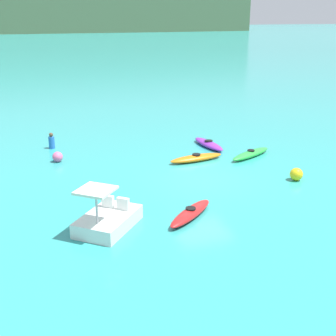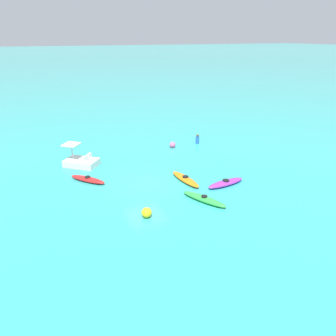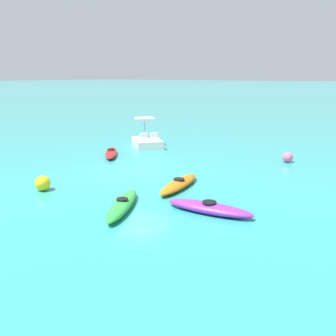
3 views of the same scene
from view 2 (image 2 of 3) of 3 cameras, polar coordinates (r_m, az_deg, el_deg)
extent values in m
plane|color=teal|center=(20.69, -4.43, -2.91)|extent=(600.00, 600.00, 0.00)
ellipsoid|color=orange|center=(20.92, 3.23, -2.07)|extent=(2.95, 1.06, 0.32)
cylinder|color=black|center=(20.84, 3.25, -1.61)|extent=(0.47, 0.47, 0.05)
ellipsoid|color=green|center=(18.56, 6.70, -5.73)|extent=(2.92, 1.87, 0.32)
cylinder|color=black|center=(18.47, 6.73, -5.23)|extent=(0.50, 0.50, 0.05)
ellipsoid|color=purple|center=(20.72, 10.62, -2.73)|extent=(1.01, 2.88, 0.32)
cylinder|color=black|center=(20.64, 10.66, -2.27)|extent=(0.49, 0.49, 0.05)
ellipsoid|color=red|center=(21.55, -14.62, -2.05)|extent=(2.46, 2.23, 0.32)
cylinder|color=black|center=(21.48, -14.67, -1.60)|extent=(0.53, 0.53, 0.05)
cube|color=white|center=(24.25, -15.70, 0.97)|extent=(2.70, 2.80, 0.50)
cube|color=white|center=(23.57, -15.05, 1.62)|extent=(0.44, 0.41, 0.44)
cube|color=white|center=(24.05, -14.33, 2.13)|extent=(0.44, 0.41, 0.44)
cylinder|color=#B2B2B7|center=(24.34, -17.31, 2.88)|extent=(0.08, 0.08, 1.10)
cube|color=silver|center=(24.15, -17.47, 4.19)|extent=(1.55, 1.55, 0.08)
sphere|color=yellow|center=(16.92, -3.99, -8.23)|extent=(0.57, 0.57, 0.57)
sphere|color=pink|center=(27.21, 0.85, 4.33)|extent=(0.51, 0.51, 0.51)
cylinder|color=blue|center=(28.36, 5.46, 5.16)|extent=(0.44, 0.44, 0.65)
sphere|color=brown|center=(28.22, 5.49, 6.02)|extent=(0.22, 0.22, 0.22)
camera|label=1|loc=(27.34, -49.03, 10.97)|focal=48.11mm
camera|label=3|loc=(17.63, 43.37, 0.28)|focal=38.38mm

